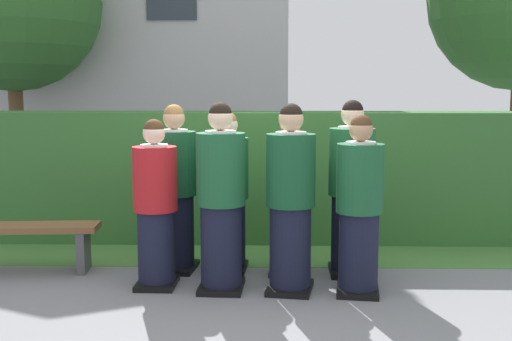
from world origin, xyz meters
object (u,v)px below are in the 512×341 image
at_px(student_front_row_3, 359,209).
at_px(student_rear_row_0, 175,192).
at_px(student_in_red_blazer, 156,208).
at_px(student_rear_row_3, 351,192).
at_px(student_front_row_1, 221,202).
at_px(wooden_bench, 27,237).
at_px(student_rear_row_1, 228,196).
at_px(student_rear_row_2, 290,197).
at_px(student_front_row_2, 290,203).

bearing_deg(student_front_row_3, student_rear_row_0, 158.19).
distance_m(student_in_red_blazer, student_rear_row_3, 1.88).
bearing_deg(student_front_row_1, wooden_bench, 165.75).
bearing_deg(student_rear_row_1, student_rear_row_2, -6.85).
bearing_deg(student_front_row_2, student_front_row_3, -4.64).
bearing_deg(student_rear_row_2, student_front_row_2, -91.26).
xyz_separation_m(student_in_red_blazer, student_front_row_1, (0.60, -0.09, 0.08)).
height_order(student_front_row_2, student_front_row_3, student_front_row_2).
distance_m(student_front_row_1, student_rear_row_1, 0.62).
height_order(student_front_row_1, student_rear_row_0, student_front_row_1).
relative_size(student_front_row_3, student_rear_row_1, 1.00).
xyz_separation_m(student_rear_row_2, wooden_bench, (-2.59, -0.05, -0.41)).
relative_size(student_front_row_3, wooden_bench, 1.11).
bearing_deg(student_rear_row_2, student_rear_row_1, 173.15).
xyz_separation_m(student_rear_row_0, wooden_bench, (-1.46, -0.12, -0.44)).
bearing_deg(student_rear_row_3, student_in_red_blazer, -166.44).
bearing_deg(wooden_bench, student_rear_row_0, 4.84).
bearing_deg(student_front_row_1, student_front_row_3, -3.22).
xyz_separation_m(student_front_row_2, student_rear_row_3, (0.60, 0.55, 0.01)).
relative_size(student_front_row_2, student_rear_row_0, 1.02).
bearing_deg(student_front_row_3, student_front_row_2, 175.36).
xyz_separation_m(student_front_row_3, student_rear_row_0, (-1.72, 0.69, 0.03)).
xyz_separation_m(student_rear_row_0, student_rear_row_1, (0.52, -0.00, -0.04)).
height_order(student_rear_row_2, wooden_bench, student_rear_row_2).
distance_m(student_front_row_3, student_rear_row_1, 1.39).
distance_m(student_front_row_2, student_rear_row_3, 0.81).
distance_m(student_in_red_blazer, student_front_row_3, 1.83).
relative_size(student_front_row_2, student_front_row_3, 1.06).
height_order(student_front_row_1, student_front_row_3, student_front_row_1).
distance_m(student_front_row_3, student_rear_row_3, 0.60).
height_order(student_front_row_2, student_rear_row_1, student_front_row_2).
height_order(student_front_row_1, student_front_row_2, student_front_row_1).
height_order(student_rear_row_0, student_rear_row_3, student_rear_row_3).
xyz_separation_m(student_front_row_2, student_rear_row_1, (-0.60, 0.64, -0.05)).
xyz_separation_m(student_rear_row_1, wooden_bench, (-1.98, -0.12, -0.40)).
relative_size(student_in_red_blazer, student_rear_row_0, 0.93).
xyz_separation_m(student_rear_row_2, student_rear_row_3, (0.59, -0.02, 0.05)).
distance_m(student_in_red_blazer, student_rear_row_2, 1.32).
xyz_separation_m(student_in_red_blazer, student_rear_row_2, (1.23, 0.46, 0.03)).
bearing_deg(student_rear_row_2, student_in_red_blazer, -159.54).
bearing_deg(student_front_row_3, student_rear_row_1, 150.18).
bearing_deg(student_rear_row_0, student_rear_row_3, -3.13).
bearing_deg(student_rear_row_0, student_in_red_blazer, -100.54).
xyz_separation_m(student_rear_row_0, student_rear_row_2, (1.13, -0.07, -0.03)).
height_order(student_rear_row_1, wooden_bench, student_rear_row_1).
bearing_deg(student_rear_row_2, student_rear_row_0, 176.25).
bearing_deg(student_rear_row_2, student_front_row_1, -139.10).
height_order(student_in_red_blazer, wooden_bench, student_in_red_blazer).
xyz_separation_m(student_rear_row_0, student_rear_row_3, (1.73, -0.09, 0.02)).
distance_m(student_in_red_blazer, student_front_row_1, 0.61).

